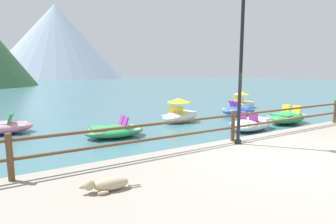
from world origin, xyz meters
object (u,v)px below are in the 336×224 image
pedal_boat_5 (1,127)px  lamp_post (241,51)px  pedal_boat_2 (114,131)px  dog_resting (107,184)px  pedal_boat_4 (242,102)px  pedal_boat_7 (287,117)px  pedal_boat_1 (239,110)px  pedal_boat_6 (251,124)px  pedal_boat_0 (180,114)px

pedal_boat_5 → lamp_post: bearing=-50.2°
pedal_boat_2 → pedal_boat_5: size_ratio=0.98×
dog_resting → pedal_boat_4: size_ratio=0.47×
dog_resting → pedal_boat_7: 11.13m
pedal_boat_7 → pedal_boat_1: bearing=91.4°
lamp_post → pedal_boat_1: lamp_post is taller
pedal_boat_5 → pedal_boat_6: 10.62m
dog_resting → pedal_boat_6: pedal_boat_6 is taller
pedal_boat_4 → pedal_boat_5: pedal_boat_4 is taller
dog_resting → pedal_boat_0: size_ratio=0.40×
pedal_boat_5 → pedal_boat_7: 13.05m
pedal_boat_6 → pedal_boat_7: 2.73m
lamp_post → pedal_boat_4: lamp_post is taller
pedal_boat_4 → pedal_boat_7: size_ratio=0.90×
lamp_post → pedal_boat_0: bearing=72.3°
pedal_boat_1 → pedal_boat_5: (-12.10, 1.54, -0.01)m
pedal_boat_1 → pedal_boat_2: size_ratio=0.96×
pedal_boat_4 → dog_resting: bearing=-145.1°
dog_resting → pedal_boat_6: (7.78, 3.54, -0.25)m
pedal_boat_4 → pedal_boat_6: pedal_boat_4 is taller
dog_resting → pedal_boat_7: size_ratio=0.42×
dog_resting → pedal_boat_0: (6.28, 6.97, -0.12)m
lamp_post → pedal_boat_7: lamp_post is taller
pedal_boat_1 → pedal_boat_2: (-8.31, -1.44, -0.04)m
dog_resting → lamp_post: bearing=13.9°
pedal_boat_0 → pedal_boat_7: pedal_boat_0 is taller
pedal_boat_0 → pedal_boat_2: (-4.16, -1.57, -0.15)m
pedal_boat_0 → pedal_boat_6: (1.50, -3.43, -0.13)m
pedal_boat_5 → pedal_boat_6: size_ratio=0.90×
pedal_boat_6 → pedal_boat_7: size_ratio=1.09×
pedal_boat_1 → pedal_boat_4: 3.70m
pedal_boat_5 → pedal_boat_6: (9.46, -4.84, -0.01)m
pedal_boat_0 → pedal_boat_1: size_ratio=1.14×
dog_resting → pedal_boat_1: (10.42, 6.84, -0.23)m
pedal_boat_5 → pedal_boat_4: bearing=3.3°
pedal_boat_0 → pedal_boat_2: 4.45m
lamp_post → pedal_boat_4: size_ratio=1.99×
dog_resting → pedal_boat_2: size_ratio=0.44×
pedal_boat_0 → pedal_boat_5: size_ratio=1.07×
dog_resting → pedal_boat_0: bearing=48.0°
pedal_boat_5 → pedal_boat_6: pedal_boat_5 is taller
pedal_boat_2 → pedal_boat_6: pedal_boat_6 is taller
pedal_boat_1 → pedal_boat_2: bearing=-170.2°
pedal_boat_1 → pedal_boat_5: bearing=172.7°
pedal_boat_7 → dog_resting: bearing=-160.7°
pedal_boat_5 → pedal_boat_7: (12.18, -4.70, 0.03)m
pedal_boat_6 → pedal_boat_1: bearing=51.3°
lamp_post → pedal_boat_7: bearing=23.0°
dog_resting → pedal_boat_5: bearing=101.3°
pedal_boat_4 → lamp_post: bearing=-137.4°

